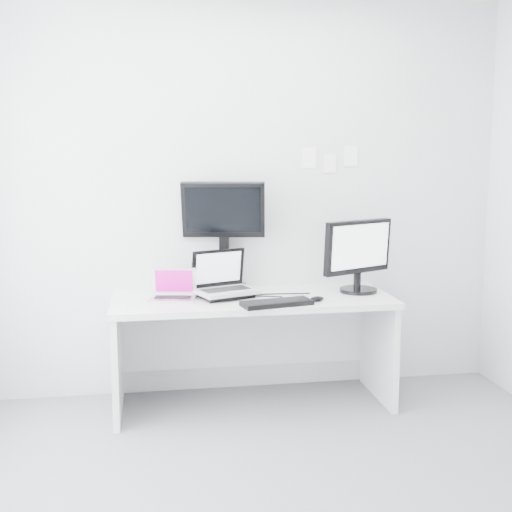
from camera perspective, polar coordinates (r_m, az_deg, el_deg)
name	(u,v)px	position (r m, az deg, el deg)	size (l,w,h in m)	color
ground	(294,502)	(3.30, 3.37, -20.86)	(3.60, 3.60, 0.00)	#5C5C60
back_wall	(244,198)	(4.45, -1.04, 5.17)	(3.60, 3.60, 0.00)	silver
desk	(252,351)	(4.28, -0.31, -8.39)	(1.80, 0.70, 0.73)	silver
macbook	(172,284)	(4.10, -7.39, -2.48)	(0.28, 0.21, 0.21)	silver
speaker	(200,278)	(4.33, -4.99, -1.90)	(0.10, 0.10, 0.20)	black
dell_laptop	(227,274)	(4.14, -2.61, -1.59)	(0.37, 0.29, 0.31)	#A7A9AE
rear_monitor	(224,234)	(4.38, -2.86, 1.92)	(0.56, 0.20, 0.76)	black
samsung_monitor	(359,255)	(4.35, 9.07, 0.09)	(0.55, 0.25, 0.50)	black
keyboard	(277,303)	(3.95, 1.84, -4.17)	(0.43, 0.15, 0.03)	black
mouse	(317,299)	(4.08, 5.38, -3.78)	(0.10, 0.06, 0.03)	black
wall_note_0	(309,158)	(4.52, 4.68, 8.63)	(0.10, 0.00, 0.14)	white
wall_note_1	(330,164)	(4.56, 6.52, 8.10)	(0.09, 0.00, 0.13)	white
wall_note_2	(351,156)	(4.60, 8.35, 8.69)	(0.10, 0.00, 0.14)	white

